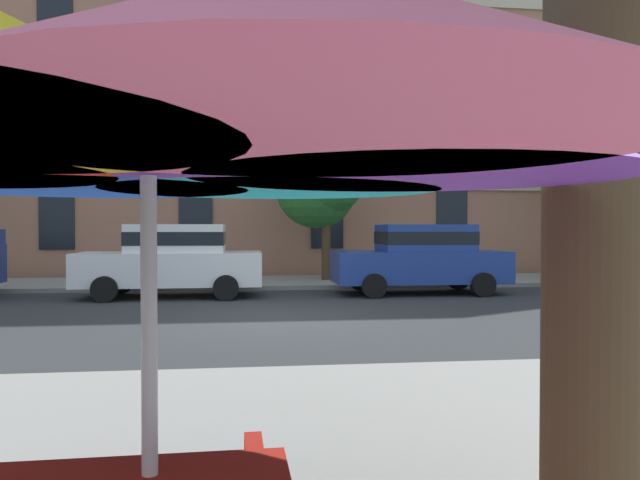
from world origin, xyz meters
TOP-DOWN VIEW (x-y plane):
  - ground_plane at (0.00, 0.00)m, footprint 120.00×120.00m
  - sidewalk_far at (0.00, 6.80)m, footprint 56.00×3.60m
  - apartment_building at (-0.00, 14.99)m, footprint 44.05×12.08m
  - sedan_white at (-2.32, 3.70)m, footprint 4.40×1.98m
  - sedan_blue at (3.92, 3.70)m, footprint 4.40×1.98m
  - street_tree_middle at (1.80, 6.84)m, footprint 2.72×2.79m
  - street_tree_right at (10.86, 6.55)m, footprint 2.74×2.79m
  - patio_umbrella at (-0.90, -9.00)m, footprint 3.70×3.44m

SIDE VIEW (x-z plane):
  - ground_plane at x=0.00m, z-range 0.00..0.00m
  - sidewalk_far at x=0.00m, z-range 0.00..0.12m
  - sedan_white at x=-2.32m, z-range 0.06..1.84m
  - sedan_blue at x=3.92m, z-range 0.06..1.84m
  - patio_umbrella at x=-0.90m, z-range 0.91..3.30m
  - street_tree_middle at x=1.80m, z-range 0.89..5.28m
  - street_tree_right at x=10.86m, z-range 1.13..6.27m
  - apartment_building at x=0.00m, z-range 0.00..19.20m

